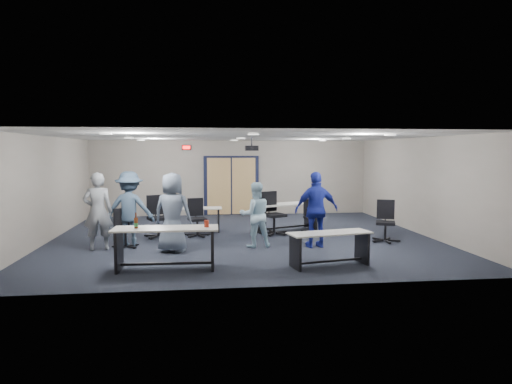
{
  "coord_description": "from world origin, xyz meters",
  "views": [
    {
      "loc": [
        -1.11,
        -12.06,
        2.32
      ],
      "look_at": [
        0.32,
        -0.3,
        1.26
      ],
      "focal_mm": 32.0,
      "sensor_mm": 36.0,
      "label": 1
    }
  ],
  "objects": [
    {
      "name": "table_back_left",
      "position": [
        -1.37,
        1.06,
        0.48
      ],
      "size": [
        1.73,
        0.61,
        0.7
      ],
      "rotation": [
        0.0,
        0.0,
        -0.02
      ],
      "color": "beige",
      "rests_on": "floor"
    },
    {
      "name": "person_plaid",
      "position": [
        -1.76,
        -1.54,
        0.92
      ],
      "size": [
        1.03,
        0.83,
        1.83
      ],
      "primitive_type": "imported",
      "rotation": [
        0.0,
        0.0,
        2.83
      ],
      "color": "slate",
      "rests_on": "floor"
    },
    {
      "name": "table_front_left",
      "position": [
        -1.8,
        -3.1,
        0.58
      ],
      "size": [
        2.06,
        0.74,
        1.13
      ],
      "rotation": [
        0.0,
        0.0,
        -0.03
      ],
      "color": "beige",
      "rests_on": "floor"
    },
    {
      "name": "chair_loose_left",
      "position": [
        -2.92,
        -0.94,
        0.47
      ],
      "size": [
        0.82,
        0.82,
        0.94
      ],
      "primitive_type": null,
      "rotation": [
        0.0,
        0.0,
        0.61
      ],
      "color": "black",
      "rests_on": "floor"
    },
    {
      "name": "person_back",
      "position": [
        -2.84,
        -0.7,
        0.92
      ],
      "size": [
        1.24,
        0.78,
        1.83
      ],
      "primitive_type": "imported",
      "rotation": [
        0.0,
        0.0,
        3.06
      ],
      "color": "#3A516A",
      "rests_on": "floor"
    },
    {
      "name": "ceiling",
      "position": [
        0.0,
        0.0,
        2.7
      ],
      "size": [
        10.0,
        9.0,
        0.04
      ],
      "primitive_type": "cube",
      "color": "silver",
      "rests_on": "back_wall"
    },
    {
      "name": "person_lightblue",
      "position": [
        0.19,
        -1.21,
        0.79
      ],
      "size": [
        0.83,
        0.68,
        1.58
      ],
      "primitive_type": "imported",
      "rotation": [
        0.0,
        0.0,
        3.25
      ],
      "color": "#B3DAEE",
      "rests_on": "floor"
    },
    {
      "name": "left_wall",
      "position": [
        -5.0,
        0.0,
        1.35
      ],
      "size": [
        0.04,
        9.0,
        2.7
      ],
      "primitive_type": "cube",
      "color": "gray",
      "rests_on": "floor"
    },
    {
      "name": "person_navy",
      "position": [
        1.65,
        -1.43,
        0.92
      ],
      "size": [
        1.11,
        0.54,
        1.83
      ],
      "primitive_type": "imported",
      "rotation": [
        0.0,
        0.0,
        3.23
      ],
      "color": "navy",
      "rests_on": "floor"
    },
    {
      "name": "chair_back_a",
      "position": [
        -2.26,
        0.32,
        0.56
      ],
      "size": [
        0.92,
        0.92,
        1.13
      ],
      "primitive_type": null,
      "rotation": [
        0.0,
        0.0,
        0.39
      ],
      "color": "black",
      "rests_on": "floor"
    },
    {
      "name": "ceiling_can_lights",
      "position": [
        0.0,
        0.25,
        2.67
      ],
      "size": [
        6.24,
        5.74,
        0.02
      ],
      "primitive_type": null,
      "color": "white",
      "rests_on": "ceiling"
    },
    {
      "name": "person_gray",
      "position": [
        -3.51,
        -1.12,
        0.92
      ],
      "size": [
        0.72,
        0.53,
        1.83
      ],
      "primitive_type": "imported",
      "rotation": [
        0.0,
        0.0,
        3.28
      ],
      "color": "gray",
      "rests_on": "floor"
    },
    {
      "name": "table_front_right",
      "position": [
        1.47,
        -3.22,
        0.47
      ],
      "size": [
        1.77,
        0.89,
        0.69
      ],
      "rotation": [
        0.0,
        0.0,
        0.2
      ],
      "color": "beige",
      "rests_on": "floor"
    },
    {
      "name": "chair_loose_right",
      "position": [
        3.58,
        -1.01,
        0.53
      ],
      "size": [
        0.87,
        0.87,
        1.07
      ],
      "primitive_type": null,
      "rotation": [
        0.0,
        0.0,
        -0.38
      ],
      "color": "black",
      "rests_on": "floor"
    },
    {
      "name": "double_door",
      "position": [
        0.0,
        4.46,
        1.05
      ],
      "size": [
        2.0,
        0.07,
        2.2
      ],
      "color": "black",
      "rests_on": "back_wall"
    },
    {
      "name": "table_back_right",
      "position": [
        1.35,
        0.89,
        0.55
      ],
      "size": [
        2.08,
        1.37,
        0.8
      ],
      "rotation": [
        0.0,
        0.0,
        0.39
      ],
      "color": "beige",
      "rests_on": "floor"
    },
    {
      "name": "right_wall",
      "position": [
        5.0,
        0.0,
        1.35
      ],
      "size": [
        0.04,
        9.0,
        2.7
      ],
      "primitive_type": "cube",
      "color": "gray",
      "rests_on": "floor"
    },
    {
      "name": "chair_back_c",
      "position": [
        0.91,
        0.35,
        0.6
      ],
      "size": [
        1.01,
        1.01,
        1.19
      ],
      "primitive_type": null,
      "rotation": [
        0.0,
        0.0,
        0.46
      ],
      "color": "black",
      "rests_on": "floor"
    },
    {
      "name": "front_wall",
      "position": [
        0.0,
        -4.5,
        1.35
      ],
      "size": [
        10.0,
        0.04,
        2.7
      ],
      "primitive_type": "cube",
      "color": "gray",
      "rests_on": "floor"
    },
    {
      "name": "back_wall",
      "position": [
        0.0,
        4.5,
        1.35
      ],
      "size": [
        10.0,
        0.04,
        2.7
      ],
      "primitive_type": "cube",
      "color": "gray",
      "rests_on": "floor"
    },
    {
      "name": "exit_sign",
      "position": [
        -1.6,
        4.44,
        2.45
      ],
      "size": [
        0.32,
        0.07,
        0.18
      ],
      "color": "black",
      "rests_on": "back_wall"
    },
    {
      "name": "floor",
      "position": [
        0.0,
        0.0,
        0.0
      ],
      "size": [
        10.0,
        10.0,
        0.0
      ],
      "primitive_type": "plane",
      "color": "black",
      "rests_on": "ground"
    },
    {
      "name": "chair_back_d",
      "position": [
        2.03,
        0.47,
        0.47
      ],
      "size": [
        0.65,
        0.65,
        0.94
      ],
      "primitive_type": null,
      "rotation": [
        0.0,
        0.0,
        0.11
      ],
      "color": "black",
      "rests_on": "floor"
    },
    {
      "name": "ceiling_projector",
      "position": [
        0.3,
        0.5,
        2.4
      ],
      "size": [
        0.35,
        0.32,
        0.37
      ],
      "color": "black",
      "rests_on": "ceiling"
    },
    {
      "name": "chair_back_b",
      "position": [
        -1.21,
        0.32,
        0.52
      ],
      "size": [
        0.78,
        0.78,
        1.03
      ],
      "primitive_type": null,
      "rotation": [
        0.0,
        0.0,
        0.22
      ],
      "color": "black",
      "rests_on": "floor"
    }
  ]
}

